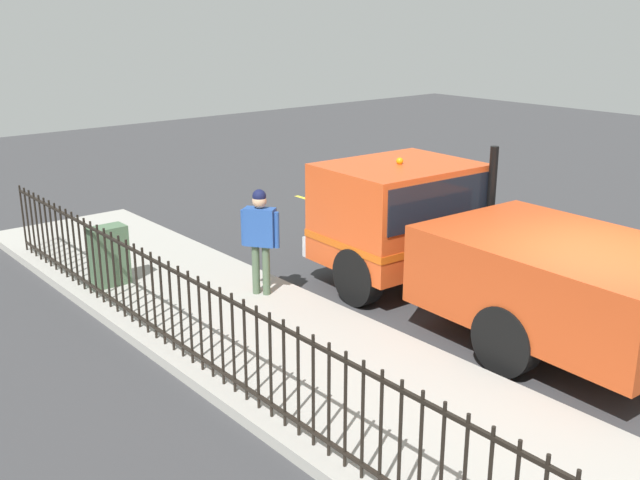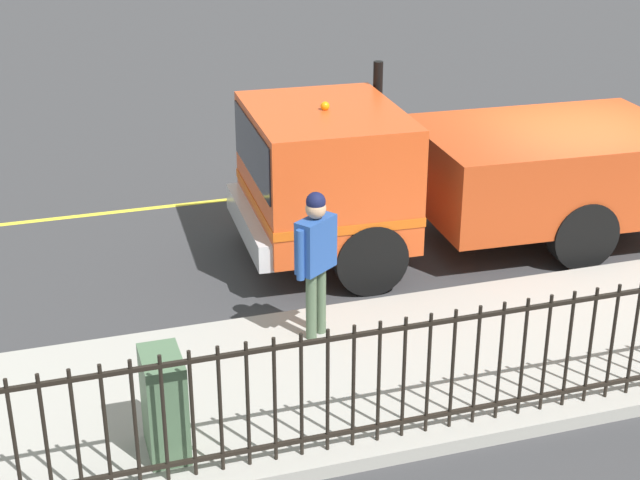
# 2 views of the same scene
# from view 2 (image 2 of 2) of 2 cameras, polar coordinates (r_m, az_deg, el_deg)

# --- Properties ---
(ground_plane) EXTENTS (49.44, 49.44, 0.00)m
(ground_plane) POSITION_cam_2_polar(r_m,az_deg,el_deg) (14.81, 14.96, 0.46)
(ground_plane) COLOR #38383A
(ground_plane) RESTS_ON ground
(lane_marking) EXTENTS (0.12, 20.22, 0.01)m
(lane_marking) POSITION_cam_2_polar(r_m,az_deg,el_deg) (17.12, 9.94, 4.07)
(lane_marking) COLOR yellow
(lane_marking) RESTS_ON ground
(work_truck) EXTENTS (2.79, 6.43, 2.48)m
(work_truck) POSITION_cam_2_polar(r_m,az_deg,el_deg) (13.43, 6.65, 4.24)
(work_truck) COLOR #D84C1E
(work_truck) RESTS_ON ground
(worker_standing) EXTENTS (0.47, 0.55, 1.76)m
(worker_standing) POSITION_cam_2_polar(r_m,az_deg,el_deg) (10.69, -0.25, -0.58)
(worker_standing) COLOR #264C99
(worker_standing) RESTS_ON sidewalk_slab
(utility_cabinet) EXTENTS (0.61, 0.37, 1.02)m
(utility_cabinet) POSITION_cam_2_polar(r_m,az_deg,el_deg) (9.11, -9.22, -9.60)
(utility_cabinet) COLOR #4C6B4C
(utility_cabinet) RESTS_ON sidewalk_slab
(traffic_cone) EXTENTS (0.50, 0.50, 0.72)m
(traffic_cone) POSITION_cam_2_polar(r_m,az_deg,el_deg) (14.89, -3.33, 2.87)
(traffic_cone) COLOR orange
(traffic_cone) RESTS_ON ground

